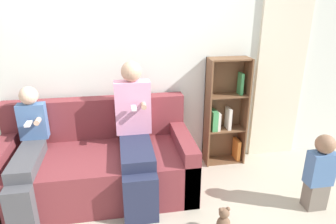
# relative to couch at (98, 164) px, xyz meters

# --- Properties ---
(ground_plane) EXTENTS (14.00, 14.00, 0.00)m
(ground_plane) POSITION_rel_couch_xyz_m (0.26, -0.57, -0.30)
(ground_plane) COLOR #B2A893
(back_wall) EXTENTS (10.00, 0.06, 2.55)m
(back_wall) POSITION_rel_couch_xyz_m (0.26, 0.50, 0.98)
(back_wall) COLOR silver
(back_wall) RESTS_ON ground_plane
(curtain_panel) EXTENTS (0.60, 0.04, 2.13)m
(curtain_panel) POSITION_rel_couch_xyz_m (2.18, 0.45, 0.77)
(curtain_panel) COLOR beige
(curtain_panel) RESTS_ON ground_plane
(couch) EXTENTS (1.92, 0.93, 0.90)m
(couch) POSITION_rel_couch_xyz_m (0.00, 0.00, 0.00)
(couch) COLOR maroon
(couch) RESTS_ON ground_plane
(adult_seated) EXTENTS (0.37, 0.89, 1.32)m
(adult_seated) POSITION_rel_couch_xyz_m (0.39, -0.09, 0.38)
(adult_seated) COLOR #232842
(adult_seated) RESTS_ON ground_plane
(child_seated) EXTENTS (0.27, 0.90, 1.11)m
(child_seated) POSITION_rel_couch_xyz_m (-0.61, -0.15, 0.26)
(child_seated) COLOR #47474C
(child_seated) RESTS_ON ground_plane
(toddler_standing) EXTENTS (0.24, 0.18, 0.77)m
(toddler_standing) POSITION_rel_couch_xyz_m (2.05, -0.66, 0.10)
(toddler_standing) COLOR #70665B
(toddler_standing) RESTS_ON ground_plane
(bookshelf) EXTENTS (0.47, 0.24, 1.29)m
(bookshelf) POSITION_rel_couch_xyz_m (1.49, 0.37, 0.32)
(bookshelf) COLOR brown
(bookshelf) RESTS_ON ground_plane
(teddy_bear) EXTENTS (0.12, 0.10, 0.24)m
(teddy_bear) POSITION_rel_couch_xyz_m (1.08, -0.82, -0.18)
(teddy_bear) COLOR brown
(teddy_bear) RESTS_ON ground_plane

